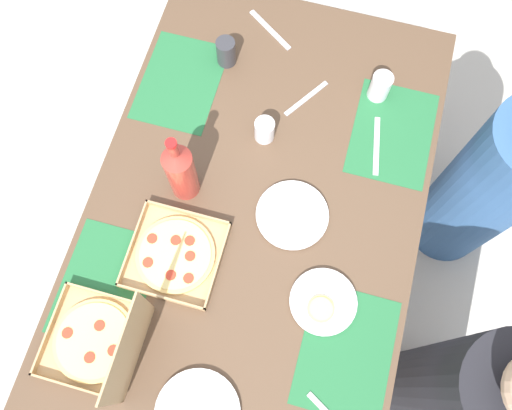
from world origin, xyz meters
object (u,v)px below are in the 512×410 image
Objects in this scene: diner_right_seat at (460,391)px; soda_bottle at (180,172)px; pizza_box_corner_left at (101,343)px; plate_near_right at (292,215)px; cup_clear_right at (265,130)px; cup_dark at (380,86)px; pizza_box_corner_right at (175,255)px; cup_spare at (226,52)px; diner_left_seat at (488,188)px; plate_middle at (323,303)px.

soda_bottle is at bearing -109.66° from diner_right_seat.
pizza_box_corner_left is 0.67m from plate_near_right.
plate_near_right is at bearing 32.42° from cup_clear_right.
cup_dark reaches higher than plate_near_right.
pizza_box_corner_right is 0.71m from cup_spare.
diner_left_seat is (-0.89, 1.09, -0.27)m from pizza_box_corner_left.
pizza_box_corner_left is at bearing -30.44° from cup_dark.
cup_clear_right is at bearing 39.30° from cup_spare.
diner_right_seat is (0.73, 0.00, 0.01)m from diner_left_seat.
plate_near_right is 0.20× the size of diner_right_seat.
soda_bottle is (-0.52, 0.08, 0.08)m from pizza_box_corner_left.
diner_left_seat is (-0.37, 0.66, -0.23)m from plate_near_right.
pizza_box_corner_right is at bearing -18.53° from cup_clear_right.
soda_bottle is at bearing -38.66° from cup_clear_right.
cup_spare is at bearing -129.86° from diner_right_seat.
soda_bottle is at bearing 171.82° from pizza_box_corner_left.
diner_left_seat is (0.12, 1.02, -0.28)m from cup_spare.
cup_spare is 0.53m from cup_dark.
cup_clear_right is 0.87m from diner_left_seat.
diner_right_seat is at bearing 81.78° from pizza_box_corner_right.
cup_clear_right is (0.25, 0.20, -0.01)m from cup_spare.
soda_bottle is 0.29× the size of diner_right_seat.
soda_bottle is (-0.24, -0.50, 0.12)m from plate_middle.
diner_right_seat is at bearing 0.00° from diner_left_seat.
soda_bottle is 0.72m from cup_dark.
diner_right_seat is at bearing 29.67° from cup_dark.
diner_left_seat reaches higher than cup_dark.
cup_spare reaches higher than cup_clear_right.
plate_middle is 0.83m from diner_left_seat.
soda_bottle reaches higher than pizza_box_corner_left.
pizza_box_corner_left is 0.64m from plate_middle.
cup_dark is at bearing -150.33° from diner_right_seat.
plate_middle is (0.02, 0.46, -0.00)m from pizza_box_corner_right.
cup_spare is at bearing 176.18° from pizza_box_corner_left.
cup_clear_right is at bearing -52.53° from cup_dark.
cup_clear_right is at bearing -126.48° from diner_right_seat.
pizza_box_corner_left is at bearing -81.50° from diner_right_seat.
diner_right_seat reaches higher than plate_near_right.
pizza_box_corner_right is at bearing -34.09° from cup_dark.
plate_middle is at bearing -1.52° from cup_dark.
plate_near_right is at bearing -60.84° from diner_left_seat.
soda_bottle is 3.14× the size of cup_dark.
soda_bottle reaches higher than cup_clear_right.
diner_right_seat reaches higher than pizza_box_corner_left.
plate_near_right is at bearing 124.95° from pizza_box_corner_right.
soda_bottle is 0.50m from cup_spare.
plate_near_right is (-0.24, -0.15, -0.00)m from plate_middle.
cup_dark is at bearing 127.47° from cup_clear_right.
soda_bottle is at bearing -90.49° from plate_near_right.
cup_dark reaches higher than cup_clear_right.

